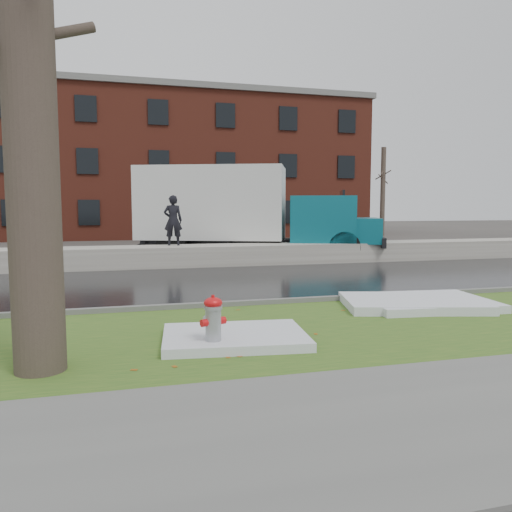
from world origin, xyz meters
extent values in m
plane|color=#47423D|center=(0.00, 0.00, 0.00)|extent=(120.00, 120.00, 0.00)
cube|color=#2C531B|center=(0.00, -1.25, 0.02)|extent=(60.00, 4.50, 0.04)
cube|color=slate|center=(0.00, -5.00, 0.03)|extent=(60.00, 3.00, 0.05)
cube|color=black|center=(0.00, 4.50, 0.01)|extent=(60.00, 7.00, 0.03)
cube|color=slate|center=(0.00, 13.00, 0.01)|extent=(60.00, 9.00, 0.03)
cube|color=slate|center=(0.00, 1.00, 0.07)|extent=(60.00, 0.15, 0.14)
cube|color=#B2AFA3|center=(0.00, 8.70, 0.38)|extent=(60.00, 1.60, 0.75)
cube|color=maroon|center=(2.00, 30.00, 5.00)|extent=(26.00, 12.00, 10.00)
cylinder|color=brown|center=(-6.00, 26.00, 3.25)|extent=(0.36, 0.36, 6.50)
cylinder|color=brown|center=(-6.00, 26.00, 4.20)|extent=(0.84, 1.62, 0.73)
cylinder|color=brown|center=(-6.00, 26.00, 5.10)|extent=(1.08, 1.26, 0.66)
cylinder|color=brown|center=(-6.00, 26.00, 3.60)|extent=(1.40, 0.61, 0.63)
cylinder|color=brown|center=(16.00, 24.00, 3.25)|extent=(0.36, 0.36, 6.50)
cylinder|color=brown|center=(16.00, 24.00, 4.20)|extent=(0.84, 1.62, 0.73)
cylinder|color=brown|center=(16.00, 24.00, 5.10)|extent=(1.08, 1.26, 0.66)
cylinder|color=brown|center=(16.00, 24.00, 3.60)|extent=(1.40, 0.61, 0.63)
cylinder|color=#999CA1|center=(-1.43, -2.15, 0.39)|extent=(0.29, 0.29, 0.70)
ellipsoid|color=red|center=(-1.43, -2.15, 0.74)|extent=(0.35, 0.35, 0.16)
cylinder|color=red|center=(-1.43, -2.15, 0.83)|extent=(0.06, 0.06, 0.05)
cylinder|color=red|center=(-1.56, -2.20, 0.46)|extent=(0.13, 0.14, 0.11)
cylinder|color=red|center=(-1.29, -2.10, 0.46)|extent=(0.13, 0.14, 0.11)
cylinder|color=#999CA1|center=(-1.47, -2.01, 0.46)|extent=(0.17, 0.14, 0.14)
cylinder|color=brown|center=(-3.74, -2.49, 4.04)|extent=(0.66, 0.66, 8.00)
cylinder|color=brown|center=(-3.74, -2.49, 4.15)|extent=(1.61, 0.66, 0.71)
cube|color=black|center=(2.32, 10.79, 0.71)|extent=(8.56, 4.25, 0.24)
cube|color=silver|center=(1.00, 11.32, 2.30)|extent=(6.51, 4.73, 2.96)
cube|color=#0B5A6A|center=(5.23, 9.64, 1.64)|extent=(3.31, 3.37, 1.86)
cube|color=#0B5A6A|center=(6.71, 9.06, 1.21)|extent=(2.11, 2.73, 0.99)
cube|color=black|center=(5.94, 9.36, 2.30)|extent=(0.89, 2.07, 0.99)
cube|color=black|center=(-2.36, 12.65, 0.36)|extent=(2.23, 1.91, 0.74)
cylinder|color=black|center=(5.57, 8.27, 0.60)|extent=(1.24, 0.75, 1.21)
cylinder|color=black|center=(6.42, 10.41, 0.60)|extent=(1.24, 0.75, 1.21)
cylinder|color=black|center=(0.88, 10.12, 0.60)|extent=(1.24, 0.75, 1.21)
cylinder|color=black|center=(1.73, 12.26, 0.60)|extent=(1.24, 0.75, 1.21)
cylinder|color=black|center=(-0.75, 10.77, 0.60)|extent=(1.24, 0.75, 1.21)
cylinder|color=black|center=(0.10, 12.91, 0.60)|extent=(1.24, 0.75, 1.21)
imported|color=black|center=(-0.87, 8.98, 1.66)|extent=(0.72, 0.53, 1.81)
cube|color=silver|center=(3.50, -0.10, 0.12)|extent=(2.80, 2.27, 0.16)
cube|color=silver|center=(-1.02, -1.78, 0.11)|extent=(2.37, 1.84, 0.14)
cube|color=silver|center=(3.17, -0.14, 0.13)|extent=(3.17, 2.47, 0.18)
camera|label=1|loc=(-2.70, -9.23, 2.13)|focal=35.00mm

